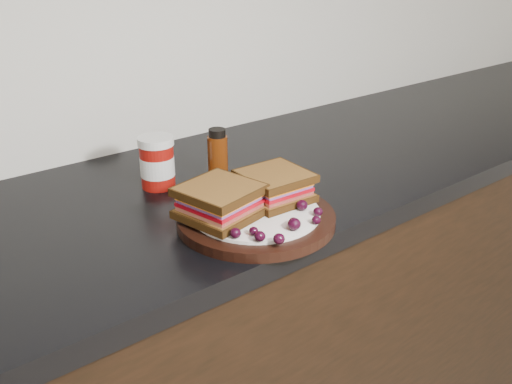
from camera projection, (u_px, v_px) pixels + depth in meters
base_cabinets at (240, 356)px, 1.39m from camera, size 3.96×0.58×0.86m
countertop at (237, 187)px, 1.20m from camera, size 3.98×0.60×0.04m
plate at (256, 218)px, 1.01m from camera, size 0.28×0.28×0.02m
sandwich_left at (220, 201)px, 0.97m from camera, size 0.15×0.15×0.06m
sandwich_right at (275, 186)px, 1.03m from camera, size 0.12×0.12×0.05m
grape_0 at (235, 233)px, 0.91m from camera, size 0.02×0.02×0.02m
grape_1 at (254, 231)px, 0.92m from camera, size 0.02×0.02×0.01m
grape_2 at (260, 236)px, 0.90m from camera, size 0.02×0.02×0.02m
grape_3 at (279, 239)px, 0.89m from camera, size 0.02×0.02×0.02m
grape_4 at (294, 224)px, 0.93m from camera, size 0.02×0.02×0.02m
grape_5 at (293, 222)px, 0.94m from camera, size 0.02×0.02×0.01m
grape_6 at (316, 220)px, 0.95m from camera, size 0.02×0.02×0.01m
grape_7 at (318, 212)px, 0.98m from camera, size 0.02×0.02×0.02m
grape_8 at (302, 205)px, 1.00m from camera, size 0.02×0.02×0.02m
grape_9 at (289, 203)px, 1.01m from camera, size 0.02×0.02×0.02m
grape_10 at (295, 194)px, 1.04m from camera, size 0.02×0.02×0.02m
grape_11 at (283, 193)px, 1.05m from camera, size 0.02×0.02×0.02m
grape_12 at (269, 189)px, 1.06m from camera, size 0.02×0.02×0.02m
grape_13 at (208, 204)px, 1.01m from camera, size 0.02×0.02×0.02m
grape_14 at (211, 210)px, 0.99m from camera, size 0.02×0.02×0.02m
grape_15 at (226, 215)px, 0.96m from camera, size 0.02×0.02×0.02m
grape_16 at (215, 226)px, 0.93m from camera, size 0.02×0.02×0.01m
grape_17 at (218, 205)px, 1.00m from camera, size 0.02×0.02×0.02m
grape_18 at (209, 214)px, 0.97m from camera, size 0.02×0.02×0.02m
grape_19 at (206, 216)px, 0.96m from camera, size 0.02×0.02×0.02m
condiment_jar at (157, 162)px, 1.14m from camera, size 0.08×0.08×0.11m
oil_bottle at (218, 156)px, 1.16m from camera, size 0.05×0.05×0.11m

